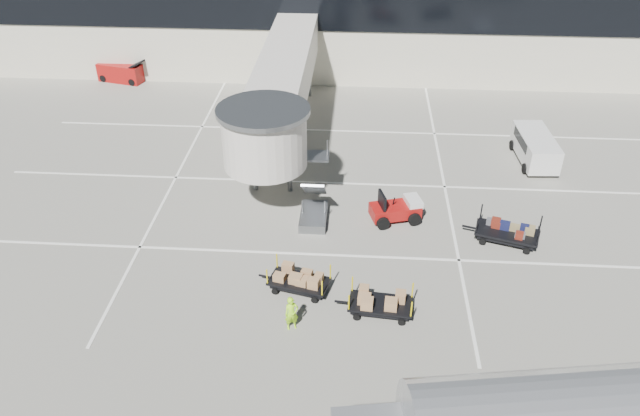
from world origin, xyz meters
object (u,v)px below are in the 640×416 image
(box_cart_near, at_px, (379,303))
(ground_worker, at_px, (292,313))
(belt_loader, at_px, (122,72))
(box_cart_far, at_px, (300,282))
(suitcase_cart, at_px, (507,233))
(baggage_tug, at_px, (396,210))
(minivan, at_px, (535,145))

(box_cart_near, height_order, ground_worker, ground_worker)
(box_cart_near, relative_size, belt_loader, 0.85)
(box_cart_far, height_order, belt_loader, belt_loader)
(suitcase_cart, xyz_separation_m, belt_loader, (-26.90, 20.22, 0.16))
(suitcase_cart, distance_m, ground_worker, 12.44)
(box_cart_far, xyz_separation_m, ground_worker, (-0.12, -2.46, 0.32))
(suitcase_cart, bearing_deg, box_cart_near, -121.30)
(box_cart_far, relative_size, belt_loader, 0.84)
(suitcase_cart, bearing_deg, baggage_tug, -178.90)
(baggage_tug, relative_size, box_cart_far, 0.85)
(baggage_tug, xyz_separation_m, minivan, (8.77, 7.25, 0.42))
(ground_worker, bearing_deg, baggage_tug, 38.32)
(suitcase_cart, xyz_separation_m, ground_worker, (-10.29, -6.99, 0.28))
(ground_worker, distance_m, belt_loader, 31.88)
(baggage_tug, relative_size, suitcase_cart, 0.75)
(baggage_tug, distance_m, belt_loader, 28.29)
(box_cart_far, distance_m, ground_worker, 2.48)
(box_cart_near, distance_m, belt_loader, 33.00)
(minivan, bearing_deg, box_cart_near, -127.04)
(suitcase_cart, distance_m, box_cart_far, 11.13)
(baggage_tug, height_order, minivan, minivan)
(box_cart_near, relative_size, minivan, 0.73)
(box_cart_far, bearing_deg, belt_loader, 138.30)
(box_cart_near, xyz_separation_m, belt_loader, (-20.33, 26.00, 0.17))
(box_cart_near, bearing_deg, belt_loader, 133.50)
(suitcase_cart, relative_size, box_cart_far, 1.13)
(baggage_tug, relative_size, minivan, 0.61)
(suitcase_cart, height_order, minivan, minivan)
(box_cart_far, bearing_deg, suitcase_cart, 38.28)
(baggage_tug, bearing_deg, ground_worker, -135.00)
(box_cart_near, relative_size, ground_worker, 2.11)
(box_cart_far, bearing_deg, minivan, 59.34)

